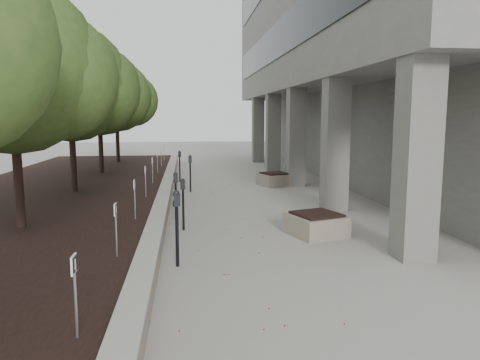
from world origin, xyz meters
TOP-DOWN VIEW (x-y plane):
  - ground at (0.00, 0.00)m, footprint 90.00×90.00m
  - retaining_wall at (-1.82, 9.00)m, footprint 0.39×26.00m
  - planting_bed at (-5.50, 9.00)m, footprint 7.00×26.00m
  - brutalist_building at (9.50, 13.00)m, footprint 13.10×26.00m
  - crabapple_tree_2 at (-4.80, 3.00)m, footprint 4.60×4.00m
  - crabapple_tree_3 at (-4.80, 8.00)m, footprint 4.60×4.00m
  - crabapple_tree_4 at (-4.80, 13.00)m, footprint 4.60×4.00m
  - crabapple_tree_5 at (-4.80, 18.00)m, footprint 4.60×4.00m
  - parking_sign_1 at (-2.35, -2.50)m, footprint 0.04×0.22m
  - parking_sign_2 at (-2.35, 0.50)m, footprint 0.04×0.22m
  - parking_sign_3 at (-2.35, 3.50)m, footprint 0.04×0.22m
  - parking_sign_4 at (-2.35, 6.50)m, footprint 0.04×0.22m
  - parking_sign_5 at (-2.35, 9.50)m, footprint 0.04×0.22m
  - parking_sign_6 at (-2.35, 12.50)m, footprint 0.04×0.22m
  - parking_sign_7 at (-2.35, 15.50)m, footprint 0.04×0.22m
  - parking_sign_8 at (-2.35, 18.50)m, footprint 0.04×0.22m
  - parking_meter_1 at (-1.31, 1.05)m, footprint 0.17×0.14m
  - parking_meter_2 at (-1.41, 4.85)m, footprint 0.15×0.13m
  - parking_meter_3 at (-1.20, 3.87)m, footprint 0.15×0.12m
  - parking_meter_4 at (-0.97, 9.80)m, footprint 0.15×0.12m
  - parking_meter_5 at (-1.40, 12.63)m, footprint 0.16×0.14m
  - planter_front at (1.98, 3.00)m, footprint 1.50×1.50m
  - planter_back at (2.53, 11.04)m, footprint 1.47×1.47m
  - berry_scatter at (-0.10, 5.00)m, footprint 3.30×14.10m

SIDE VIEW (x-z plane):
  - ground at x=0.00m, z-range 0.00..0.00m
  - berry_scatter at x=-0.10m, z-range 0.00..0.02m
  - planting_bed at x=-5.50m, z-range 0.00..0.40m
  - retaining_wall at x=-1.82m, z-range 0.00..0.50m
  - planter_back at x=2.53m, z-range 0.00..0.54m
  - planter_front at x=1.98m, z-range 0.00..0.55m
  - parking_meter_3 at x=-1.20m, z-range 0.00..1.32m
  - parking_meter_2 at x=-1.41m, z-range 0.00..1.37m
  - parking_meter_5 at x=-1.40m, z-range 0.00..1.38m
  - parking_meter_4 at x=-0.97m, z-range 0.00..1.41m
  - parking_meter_1 at x=-1.31m, z-range 0.00..1.48m
  - parking_sign_1 at x=-2.35m, z-range 0.40..1.36m
  - parking_sign_2 at x=-2.35m, z-range 0.40..1.36m
  - parking_sign_3 at x=-2.35m, z-range 0.40..1.36m
  - parking_sign_4 at x=-2.35m, z-range 0.40..1.36m
  - parking_sign_5 at x=-2.35m, z-range 0.40..1.36m
  - parking_sign_6 at x=-2.35m, z-range 0.40..1.36m
  - parking_sign_7 at x=-2.35m, z-range 0.40..1.36m
  - parking_sign_8 at x=-2.35m, z-range 0.40..1.36m
  - crabapple_tree_2 at x=-4.80m, z-range 0.40..5.84m
  - crabapple_tree_3 at x=-4.80m, z-range 0.40..5.84m
  - crabapple_tree_4 at x=-4.80m, z-range 0.40..5.84m
  - crabapple_tree_5 at x=-4.80m, z-range 0.40..5.84m
  - brutalist_building at x=9.50m, z-range 0.00..15.00m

